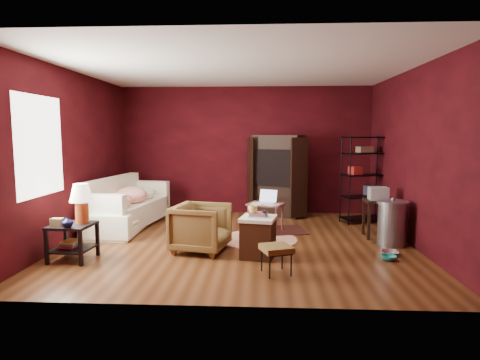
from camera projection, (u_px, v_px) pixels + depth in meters
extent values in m
cube|color=brown|center=(239.00, 242.00, 6.61)|extent=(5.50, 5.00, 0.02)
cube|color=white|center=(239.00, 67.00, 6.29)|extent=(5.50, 5.00, 0.02)
cube|color=#43090E|center=(246.00, 150.00, 8.94)|extent=(5.50, 0.02, 2.80)
cube|color=#43090E|center=(225.00, 171.00, 3.96)|extent=(5.50, 0.02, 2.80)
cube|color=#43090E|center=(72.00, 156.00, 6.59)|extent=(0.02, 5.00, 2.80)
cube|color=#43090E|center=(414.00, 157.00, 6.30)|extent=(0.02, 5.00, 2.80)
cube|color=white|center=(40.00, 146.00, 5.58)|extent=(0.02, 1.20, 1.40)
imported|color=white|center=(125.00, 205.00, 7.55)|extent=(0.64, 2.18, 0.85)
imported|color=black|center=(201.00, 225.00, 6.04)|extent=(0.86, 0.90, 0.79)
imported|color=#B2B4B9|center=(390.00, 247.00, 5.86)|extent=(0.25, 0.08, 0.25)
imported|color=#24AAA7|center=(389.00, 253.00, 5.62)|extent=(0.22, 0.11, 0.21)
imported|color=#0B0E39|center=(67.00, 222.00, 5.39)|extent=(0.19, 0.20, 0.15)
imported|color=#FEFF7C|center=(253.00, 208.00, 5.67)|extent=(0.16, 0.14, 0.13)
cube|color=black|center=(72.00, 225.00, 5.60)|extent=(0.57, 0.57, 0.04)
cube|color=black|center=(73.00, 249.00, 5.63)|extent=(0.53, 0.53, 0.03)
cube|color=black|center=(46.00, 247.00, 5.41)|extent=(0.05, 0.05, 0.51)
cube|color=black|center=(81.00, 248.00, 5.36)|extent=(0.05, 0.05, 0.51)
cube|color=black|center=(66.00, 237.00, 5.89)|extent=(0.05, 0.05, 0.51)
cube|color=black|center=(97.00, 238.00, 5.84)|extent=(0.05, 0.05, 0.51)
cylinder|color=#C45524|center=(82.00, 212.00, 5.65)|extent=(0.19, 0.19, 0.31)
cone|color=#F2E5C6|center=(81.00, 193.00, 5.62)|extent=(0.34, 0.34, 0.25)
cube|color=olive|center=(57.00, 222.00, 5.47)|extent=(0.17, 0.12, 0.11)
cube|color=#C03039|center=(70.00, 246.00, 5.63)|extent=(0.21, 0.26, 0.03)
cube|color=#3081C0|center=(70.00, 244.00, 5.63)|extent=(0.21, 0.26, 0.03)
cube|color=gold|center=(71.00, 241.00, 5.63)|extent=(0.21, 0.26, 0.03)
cube|color=white|center=(130.00, 213.00, 7.59)|extent=(1.07, 2.00, 0.40)
cube|color=white|center=(112.00, 198.00, 7.63)|extent=(0.46, 1.90, 0.80)
cube|color=white|center=(103.00, 211.00, 6.64)|extent=(0.82, 0.30, 0.55)
cube|color=white|center=(150.00, 194.00, 8.49)|extent=(0.82, 0.30, 0.55)
ellipsoid|color=#FF4124|center=(117.00, 201.00, 7.01)|extent=(0.59, 0.59, 0.28)
ellipsoid|color=#FF4124|center=(132.00, 195.00, 7.54)|extent=(0.66, 0.66, 0.32)
ellipsoid|color=white|center=(143.00, 193.00, 8.04)|extent=(0.54, 0.54, 0.26)
cube|color=#421E0F|center=(258.00, 239.00, 5.75)|extent=(0.53, 0.53, 0.54)
cube|color=white|center=(258.00, 219.00, 5.72)|extent=(0.56, 0.56, 0.05)
cube|color=beige|center=(258.00, 216.00, 5.71)|extent=(0.29, 0.25, 0.02)
cube|color=#4C85B2|center=(258.00, 215.00, 5.71)|extent=(0.27, 0.21, 0.02)
cube|color=#CC4C53|center=(258.00, 213.00, 5.71)|extent=(0.28, 0.24, 0.02)
cube|color=black|center=(264.00, 211.00, 5.71)|extent=(0.07, 0.17, 0.02)
cube|color=black|center=(276.00, 248.00, 5.06)|extent=(0.46, 0.46, 0.07)
cube|color=black|center=(276.00, 252.00, 5.06)|extent=(0.41, 0.41, 0.02)
cylinder|color=black|center=(270.00, 267.00, 4.90)|extent=(0.02, 0.02, 0.29)
cylinder|color=black|center=(291.00, 265.00, 4.98)|extent=(0.02, 0.02, 0.29)
cylinder|color=black|center=(262.00, 260.00, 5.17)|extent=(0.02, 0.02, 0.29)
cylinder|color=black|center=(282.00, 258.00, 5.25)|extent=(0.02, 0.02, 0.29)
cylinder|color=#F9E9CF|center=(259.00, 239.00, 6.74)|extent=(1.42, 1.42, 0.01)
cube|color=#511E15|center=(274.00, 230.00, 7.31)|extent=(1.24, 0.95, 0.01)
cube|color=brown|center=(265.00, 204.00, 7.21)|extent=(0.72, 0.62, 0.03)
cylinder|color=brown|center=(248.00, 219.00, 7.19)|extent=(0.05, 0.05, 0.51)
cylinder|color=brown|center=(276.00, 221.00, 6.98)|extent=(0.05, 0.05, 0.51)
cylinder|color=brown|center=(256.00, 215.00, 7.50)|extent=(0.05, 0.05, 0.51)
cylinder|color=brown|center=(282.00, 218.00, 7.29)|extent=(0.05, 0.05, 0.51)
cube|color=silver|center=(266.00, 203.00, 7.24)|extent=(0.38, 0.33, 0.02)
cube|color=silver|center=(268.00, 196.00, 7.32)|extent=(0.33, 0.18, 0.22)
cube|color=silver|center=(257.00, 204.00, 7.17)|extent=(0.26, 0.33, 0.00)
cube|color=silver|center=(271.00, 205.00, 7.07)|extent=(0.34, 0.37, 0.00)
cube|color=black|center=(278.00, 175.00, 8.67)|extent=(1.14, 0.89, 1.74)
cube|color=black|center=(277.00, 167.00, 8.57)|extent=(0.92, 0.70, 0.78)
cube|color=black|center=(250.00, 175.00, 8.67)|extent=(0.13, 0.41, 1.65)
cube|color=black|center=(299.00, 178.00, 8.20)|extent=(0.37, 0.26, 1.65)
cube|color=#323437|center=(277.00, 171.00, 8.62)|extent=(0.70, 0.64, 0.48)
cube|color=black|center=(274.00, 172.00, 8.41)|extent=(0.43, 0.18, 0.37)
cube|color=black|center=(277.00, 197.00, 8.68)|extent=(0.94, 0.74, 0.05)
cylinder|color=black|center=(350.00, 181.00, 7.68)|extent=(0.03, 0.03, 1.72)
cylinder|color=black|center=(386.00, 180.00, 7.88)|extent=(0.03, 0.03, 1.72)
cylinder|color=black|center=(341.00, 179.00, 8.01)|extent=(0.03, 0.03, 1.72)
cylinder|color=black|center=(376.00, 178.00, 8.21)|extent=(0.03, 0.03, 1.72)
cube|color=black|center=(362.00, 218.00, 8.03)|extent=(0.91, 0.60, 0.02)
cube|color=black|center=(363.00, 196.00, 7.98)|extent=(0.91, 0.60, 0.02)
cube|color=black|center=(364.00, 175.00, 7.93)|extent=(0.91, 0.60, 0.02)
cube|color=black|center=(364.00, 153.00, 7.89)|extent=(0.91, 0.60, 0.02)
cube|color=black|center=(365.00, 137.00, 7.85)|extent=(0.91, 0.60, 0.02)
cube|color=maroon|center=(355.00, 170.00, 7.88)|extent=(0.25, 0.29, 0.15)
cube|color=#30303C|center=(372.00, 190.00, 8.02)|extent=(0.30, 0.30, 0.19)
cube|color=#786148|center=(365.00, 149.00, 7.88)|extent=(0.33, 0.27, 0.11)
cube|color=black|center=(378.00, 201.00, 6.82)|extent=(0.44, 0.44, 0.04)
cube|color=black|center=(369.00, 221.00, 6.68)|extent=(0.04, 0.04, 0.63)
cube|color=black|center=(392.00, 222.00, 6.66)|extent=(0.04, 0.04, 0.63)
cube|color=black|center=(364.00, 217.00, 7.05)|extent=(0.04, 0.04, 0.63)
cube|color=black|center=(385.00, 217.00, 7.03)|extent=(0.04, 0.04, 0.63)
cube|color=#BABABF|center=(378.00, 193.00, 6.80)|extent=(0.31, 0.24, 0.22)
cylinder|color=#929499|center=(392.00, 224.00, 6.37)|extent=(0.45, 0.45, 0.67)
cylinder|color=#929499|center=(393.00, 202.00, 6.33)|extent=(0.49, 0.49, 0.04)
sphere|color=#929499|center=(393.00, 200.00, 6.33)|extent=(0.07, 0.07, 0.07)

